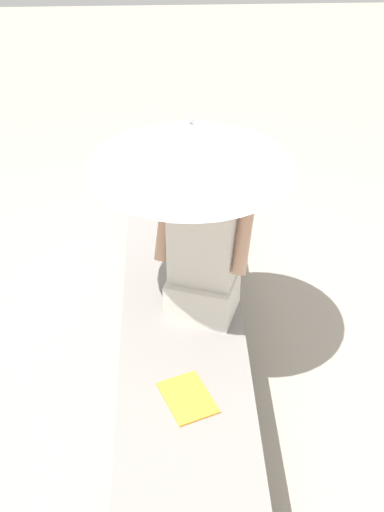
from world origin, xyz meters
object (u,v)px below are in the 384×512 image
object	(u,v)px
parasol	(191,145)
handbag_black	(191,173)
magazine	(188,398)
person_seated	(203,251)

from	to	relation	value
parasol	handbag_black	world-z (taller)	parasol
parasol	magazine	size ratio (longest dim) A/B	3.87
person_seated	parasol	bearing A→B (deg)	-134.03
magazine	person_seated	bearing A→B (deg)	149.00
parasol	handbag_black	size ratio (longest dim) A/B	3.26
person_seated	handbag_black	world-z (taller)	person_seated
person_seated	handbag_black	xyz separation A→B (m)	(-1.19, -0.01, -0.22)
parasol	magazine	world-z (taller)	parasol
handbag_black	magazine	size ratio (longest dim) A/B	1.19
parasol	magazine	xyz separation A→B (m)	(0.67, -0.04, -0.94)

